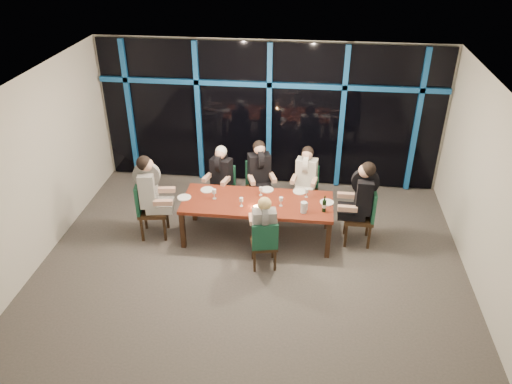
# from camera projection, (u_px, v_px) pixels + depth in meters

# --- Properties ---
(room) EXTENTS (7.04, 7.00, 3.02)m
(room) POSITION_uv_depth(u_px,v_px,m) (251.00, 155.00, 7.29)
(room) COLOR #5A5450
(room) RESTS_ON ground
(window_wall) EXTENTS (6.86, 0.43, 2.94)m
(window_wall) POSITION_uv_depth(u_px,v_px,m) (270.00, 113.00, 10.05)
(window_wall) COLOR black
(window_wall) RESTS_ON ground
(dining_table) EXTENTS (2.60, 1.00, 0.75)m
(dining_table) POSITION_uv_depth(u_px,v_px,m) (257.00, 205.00, 8.65)
(dining_table) COLOR maroon
(dining_table) RESTS_ON ground
(chair_far_left) EXTENTS (0.53, 0.53, 0.92)m
(chair_far_left) POSITION_uv_depth(u_px,v_px,m) (223.00, 185.00, 9.58)
(chair_far_left) COLOR #311E10
(chair_far_left) RESTS_ON ground
(chair_far_mid) EXTENTS (0.58, 0.58, 0.98)m
(chair_far_mid) POSITION_uv_depth(u_px,v_px,m) (259.00, 183.00, 9.60)
(chair_far_mid) COLOR #311E10
(chair_far_mid) RESTS_ON ground
(chair_far_right) EXTENTS (0.50, 0.50, 0.93)m
(chair_far_right) POSITION_uv_depth(u_px,v_px,m) (306.00, 186.00, 9.55)
(chair_far_right) COLOR #311E10
(chair_far_right) RESTS_ON ground
(chair_end_left) EXTENTS (0.57, 0.57, 1.07)m
(chair_end_left) POSITION_uv_depth(u_px,v_px,m) (147.00, 206.00, 8.77)
(chair_end_left) COLOR #311E10
(chair_end_left) RESTS_ON ground
(chair_end_right) EXTENTS (0.50, 0.50, 1.06)m
(chair_end_right) POSITION_uv_depth(u_px,v_px,m) (364.00, 213.00, 8.58)
(chair_end_right) COLOR #311E10
(chair_end_right) RESTS_ON ground
(chair_near_mid) EXTENTS (0.49, 0.49, 0.90)m
(chair_near_mid) POSITION_uv_depth(u_px,v_px,m) (264.00, 242.00, 7.98)
(chair_near_mid) COLOR #311E10
(chair_near_mid) RESTS_ON ground
(diner_far_left) EXTENTS (0.53, 0.62, 0.90)m
(diner_far_left) POSITION_uv_depth(u_px,v_px,m) (221.00, 170.00, 9.34)
(diner_far_left) COLOR black
(diner_far_left) RESTS_ON ground
(diner_far_mid) EXTENTS (0.60, 0.67, 0.96)m
(diner_far_mid) POSITION_uv_depth(u_px,v_px,m) (260.00, 167.00, 9.34)
(diner_far_mid) COLOR black
(diner_far_mid) RESTS_ON ground
(diner_far_right) EXTENTS (0.50, 0.61, 0.91)m
(diner_far_right) POSITION_uv_depth(u_px,v_px,m) (306.00, 171.00, 9.30)
(diner_far_right) COLOR silver
(diner_far_right) RESTS_ON ground
(diner_end_left) EXTENTS (0.70, 0.57, 1.04)m
(diner_end_left) POSITION_uv_depth(u_px,v_px,m) (150.00, 185.00, 8.56)
(diner_end_left) COLOR black
(diner_end_left) RESTS_ON ground
(diner_end_right) EXTENTS (0.66, 0.53, 1.04)m
(diner_end_right) POSITION_uv_depth(u_px,v_px,m) (362.00, 191.00, 8.38)
(diner_end_right) COLOR black
(diner_end_right) RESTS_ON ground
(diner_near_mid) EXTENTS (0.50, 0.60, 0.87)m
(diner_near_mid) POSITION_uv_depth(u_px,v_px,m) (264.00, 221.00, 7.87)
(diner_near_mid) COLOR black
(diner_near_mid) RESTS_ON ground
(plate_far_left) EXTENTS (0.24, 0.24, 0.01)m
(plate_far_left) POSITION_uv_depth(u_px,v_px,m) (207.00, 190.00, 8.95)
(plate_far_left) COLOR white
(plate_far_left) RESTS_ON dining_table
(plate_far_mid) EXTENTS (0.24, 0.24, 0.01)m
(plate_far_mid) POSITION_uv_depth(u_px,v_px,m) (267.00, 190.00, 8.95)
(plate_far_mid) COLOR white
(plate_far_mid) RESTS_ON dining_table
(plate_far_right) EXTENTS (0.24, 0.24, 0.01)m
(plate_far_right) POSITION_uv_depth(u_px,v_px,m) (300.00, 191.00, 8.89)
(plate_far_right) COLOR white
(plate_far_right) RESTS_ON dining_table
(plate_end_left) EXTENTS (0.24, 0.24, 0.01)m
(plate_end_left) POSITION_uv_depth(u_px,v_px,m) (184.00, 197.00, 8.71)
(plate_end_left) COLOR white
(plate_end_left) RESTS_ON dining_table
(plate_end_right) EXTENTS (0.24, 0.24, 0.01)m
(plate_end_right) POSITION_uv_depth(u_px,v_px,m) (327.00, 202.00, 8.57)
(plate_end_right) COLOR white
(plate_end_right) RESTS_ON dining_table
(plate_near_mid) EXTENTS (0.24, 0.24, 0.01)m
(plate_near_mid) POSITION_uv_depth(u_px,v_px,m) (260.00, 208.00, 8.41)
(plate_near_mid) COLOR white
(plate_near_mid) RESTS_ON dining_table
(wine_bottle) EXTENTS (0.07, 0.07, 0.29)m
(wine_bottle) POSITION_uv_depth(u_px,v_px,m) (324.00, 206.00, 8.27)
(wine_bottle) COLOR black
(wine_bottle) RESTS_ON dining_table
(water_pitcher) EXTENTS (0.12, 0.11, 0.19)m
(water_pitcher) POSITION_uv_depth(u_px,v_px,m) (304.00, 207.00, 8.26)
(water_pitcher) COLOR silver
(water_pitcher) RESTS_ON dining_table
(tea_light) EXTENTS (0.05, 0.05, 0.03)m
(tea_light) POSITION_uv_depth(u_px,v_px,m) (255.00, 207.00, 8.43)
(tea_light) COLOR #FF9B4C
(tea_light) RESTS_ON dining_table
(wine_glass_a) EXTENTS (0.06, 0.06, 0.16)m
(wine_glass_a) POSITION_uv_depth(u_px,v_px,m) (241.00, 200.00, 8.41)
(wine_glass_a) COLOR silver
(wine_glass_a) RESTS_ON dining_table
(wine_glass_b) EXTENTS (0.06, 0.06, 0.16)m
(wine_glass_b) POSITION_uv_depth(u_px,v_px,m) (261.00, 189.00, 8.74)
(wine_glass_b) COLOR silver
(wine_glass_b) RESTS_ON dining_table
(wine_glass_c) EXTENTS (0.06, 0.06, 0.16)m
(wine_glass_c) POSITION_uv_depth(u_px,v_px,m) (281.00, 200.00, 8.43)
(wine_glass_c) COLOR white
(wine_glass_c) RESTS_ON dining_table
(wine_glass_d) EXTENTS (0.07, 0.07, 0.19)m
(wine_glass_d) POSITION_uv_depth(u_px,v_px,m) (214.00, 192.00, 8.62)
(wine_glass_d) COLOR silver
(wine_glass_d) RESTS_ON dining_table
(wine_glass_e) EXTENTS (0.06, 0.06, 0.16)m
(wine_glass_e) POSITION_uv_depth(u_px,v_px,m) (307.00, 191.00, 8.68)
(wine_glass_e) COLOR silver
(wine_glass_e) RESTS_ON dining_table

